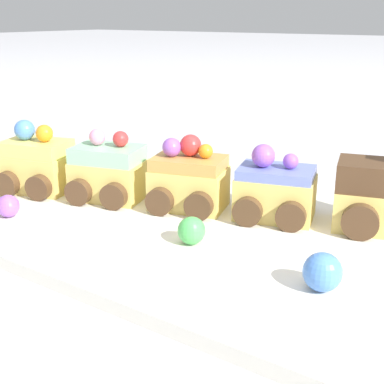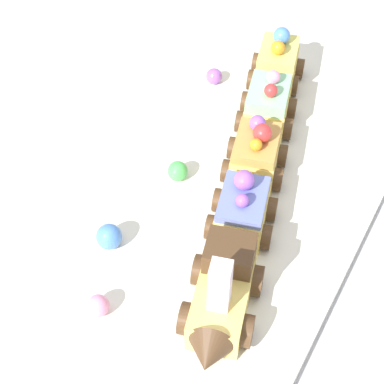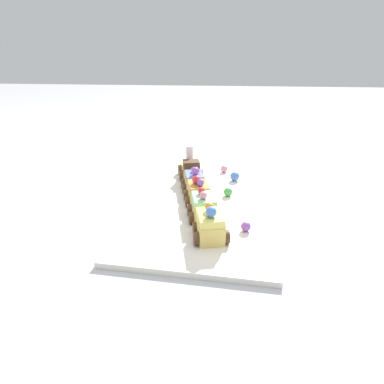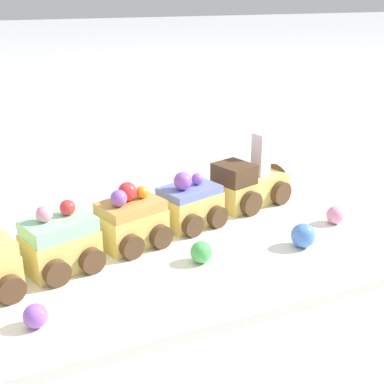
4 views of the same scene
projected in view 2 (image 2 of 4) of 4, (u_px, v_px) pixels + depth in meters
name	position (u px, v px, depth m)	size (l,w,h in m)	color
ground_plane	(225.00, 194.00, 0.75)	(10.00, 10.00, 0.00)	#B2B2B7
display_board	(226.00, 191.00, 0.74)	(0.64, 0.33, 0.01)	white
cake_train_locomotive	(221.00, 300.00, 0.60)	(0.14, 0.09, 0.09)	#EACC66
cake_car_blueberry	(242.00, 211.00, 0.68)	(0.08, 0.09, 0.07)	#EACC66
cake_car_caramel	(256.00, 155.00, 0.73)	(0.08, 0.09, 0.07)	#EACC66
cake_car_mint	(267.00, 107.00, 0.79)	(0.08, 0.09, 0.07)	#EACC66
cake_car_lemon	(277.00, 65.00, 0.85)	(0.08, 0.09, 0.08)	#EACC66
gumball_pink	(98.00, 306.00, 0.62)	(0.02, 0.02, 0.02)	pink
gumball_green	(178.00, 171.00, 0.74)	(0.02, 0.02, 0.02)	#4CBC56
gumball_blue	(109.00, 237.00, 0.67)	(0.03, 0.03, 0.03)	#4C84E0
gumball_purple	(214.00, 76.00, 0.86)	(0.02, 0.02, 0.02)	#9956C6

